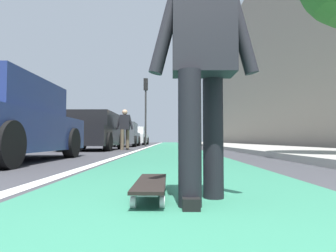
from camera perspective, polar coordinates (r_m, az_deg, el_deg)
The scene contains 13 objects.
ground_plane at distance 11.05m, azimuth 0.86°, elevation -4.85°, with size 80.00×80.00×0.00m, color #38383D.
bike_lane_paint at distance 25.05m, azimuth 0.53°, elevation -3.70°, with size 56.00×2.35×0.00m, color #2D7256.
lane_stripe_white at distance 21.09m, azimuth -3.03°, elevation -3.86°, with size 52.00×0.16×0.01m, color silver.
sidewalk_curb at distance 19.44m, azimuth 11.74°, elevation -3.72°, with size 52.00×3.20×0.13m, color #9E9B93.
building_facade at distance 24.74m, azimuth 16.82°, elevation 10.73°, with size 40.00×1.20×12.27m, color gray.
skateboard at distance 2.03m, azimuth -3.40°, elevation -11.35°, with size 0.84×0.20×0.11m.
skater_person at distance 1.95m, azimuth 6.86°, elevation 13.36°, with size 0.46×0.72×1.64m.
parked_car_near at distance 6.04m, azimuth -29.96°, elevation 0.67°, with size 4.27×1.89×1.49m.
parked_car_mid at distance 11.94m, azimuth -14.42°, elevation -1.12°, with size 4.17×1.96×1.50m.
parked_car_far at distance 18.53m, azimuth -8.77°, elevation -1.76°, with size 4.64×1.97×1.49m.
parked_car_end at distance 24.43m, azimuth -6.44°, elevation -2.04°, with size 4.27×2.04×1.48m.
traffic_light at distance 19.82m, azimuth -4.41°, elevation 5.21°, with size 0.33×0.28×4.60m.
pedestrian_distant at distance 11.86m, azimuth -8.49°, elevation -0.15°, with size 0.46×0.72×1.64m.
Camera 1 is at (-1.05, 0.11, 0.40)m, focal length 30.98 mm.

